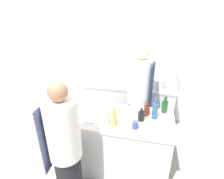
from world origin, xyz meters
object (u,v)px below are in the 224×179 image
at_px(oven_range, 196,98).
at_px(chef_at_prep_near, 66,150).
at_px(bottle_cooking_oil, 114,118).
at_px(cup, 135,125).
at_px(chef_at_stove, 139,98).
at_px(bottle_sauce, 165,106).
at_px(bottle_wine, 141,116).
at_px(bottle_water, 155,110).
at_px(bottle_vinegar, 107,116).
at_px(bowl_prep_small, 107,111).
at_px(bottle_olive_oil, 147,110).
at_px(bowl_mixing_large, 94,105).
at_px(stockpot, 159,84).
at_px(bowl_ceramic_blue, 134,111).

bearing_deg(oven_range, chef_at_prep_near, -127.62).
bearing_deg(bottle_cooking_oil, cup, -1.64).
height_order(chef_at_stove, bottle_cooking_oil, chef_at_stove).
bearing_deg(chef_at_prep_near, bottle_sauce, -53.23).
relative_size(chef_at_prep_near, bottle_wine, 8.88).
bearing_deg(bottle_water, bottle_vinegar, -155.70).
bearing_deg(bottle_sauce, bowl_prep_small, -166.27).
distance_m(oven_range, bottle_cooking_oil, 2.49).
bearing_deg(bowl_prep_small, bottle_sauce, 13.73).
distance_m(bottle_olive_oil, bottle_water, 0.13).
xyz_separation_m(chef_at_prep_near, bowl_mixing_large, (0.05, 0.89, 0.10)).
bearing_deg(cup, bottle_cooking_oil, 178.36).
height_order(bottle_cooking_oil, stockpot, bottle_cooking_oil).
bearing_deg(bottle_vinegar, chef_at_stove, 68.36).
relative_size(chef_at_prep_near, bottle_water, 5.23).
xyz_separation_m(chef_at_stove, stockpot, (0.33, 0.45, 0.11)).
bearing_deg(bottle_cooking_oil, bottle_vinegar, 176.05).
xyz_separation_m(bottle_sauce, bottle_water, (-0.14, -0.19, 0.02)).
relative_size(bottle_sauce, stockpot, 1.09).
distance_m(chef_at_stove, bowl_prep_small, 0.73).
bearing_deg(oven_range, chef_at_stove, -137.61).
relative_size(oven_range, chef_at_prep_near, 0.56).
bearing_deg(bottle_water, chef_at_prep_near, -141.07).
xyz_separation_m(bottle_sauce, bowl_prep_small, (-0.81, -0.20, -0.07)).
bearing_deg(bottle_wine, bottle_water, 28.28).
bearing_deg(bottle_wine, bowl_mixing_large, 163.61).
bearing_deg(chef_at_prep_near, bowl_ceramic_blue, -43.04).
bearing_deg(bowl_prep_small, chef_at_prep_near, -109.80).
relative_size(bowl_prep_small, cup, 1.67).
relative_size(oven_range, bowl_mixing_large, 3.90).
relative_size(chef_at_stove, stockpot, 7.72).
distance_m(bottle_olive_oil, cup, 0.36).
height_order(bottle_vinegar, bottle_water, bottle_water).
bearing_deg(bottle_cooking_oil, bottle_water, 28.63).
relative_size(chef_at_prep_near, bottle_cooking_oil, 6.31).
bearing_deg(stockpot, oven_range, 36.36).
bearing_deg(bottle_vinegar, cup, -2.22).
height_order(bottle_cooking_oil, bowl_ceramic_blue, bottle_cooking_oil).
height_order(oven_range, bottle_vinegar, bottle_vinegar).
bearing_deg(bowl_ceramic_blue, oven_range, 52.76).
distance_m(chef_at_prep_near, bottle_sauce, 1.46).
bearing_deg(bottle_cooking_oil, oven_range, 53.58).
distance_m(bottle_vinegar, bottle_cooking_oil, 0.09).
distance_m(oven_range, bottle_vinegar, 2.55).
bearing_deg(bottle_sauce, chef_at_prep_near, -138.52).
bearing_deg(cup, bottle_sauce, 52.31).
bearing_deg(bottle_sauce, bowl_ceramic_blue, -164.70).
height_order(bottle_wine, stockpot, stockpot).
relative_size(bottle_vinegar, bottle_sauce, 1.19).
xyz_separation_m(bottle_water, cup, (-0.23, -0.28, -0.08)).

